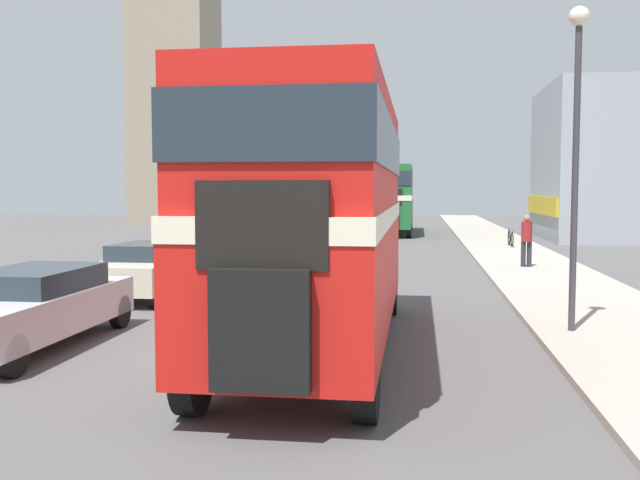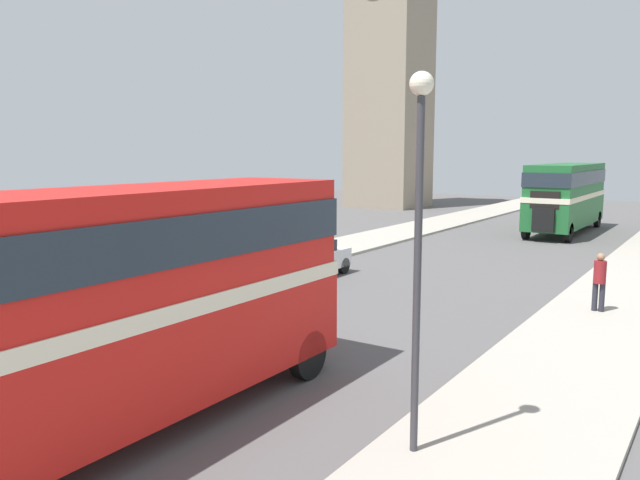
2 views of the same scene
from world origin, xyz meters
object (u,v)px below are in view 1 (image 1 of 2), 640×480
Objects in this scene: double_decker_bus at (320,202)px; car_parked_near at (32,306)px; car_parked_mid at (149,269)px; car_parked_far at (221,246)px; bus_distant at (391,194)px; church_tower at (174,23)px; pedestrian_walking at (527,237)px; street_lamp at (577,121)px; bicycle_on_pavement at (511,238)px.

double_decker_bus is 1.98× the size of car_parked_near.
car_parked_mid is 6.75m from car_parked_far.
bus_distant is 2.16× the size of car_parked_near.
double_decker_bus is at bearing -90.01° from bus_distant.
car_parked_far is 0.15× the size of church_tower.
bus_distant reaches higher than car_parked_far.
car_parked_mid is 12.68m from pedestrian_walking.
church_tower is (-12.22, 42.52, 14.76)m from car_parked_near.
bus_distant is 19.93m from pedestrian_walking.
street_lamp is 0.19× the size of church_tower.
double_decker_bus is 2.01× the size of car_parked_far.
pedestrian_walking is 39.66m from church_tower.
car_parked_near is 1.01× the size of car_parked_far.
street_lamp is (9.53, -3.62, 3.24)m from car_parked_mid.
church_tower reaches higher than car_parked_far.
bicycle_on_pavement is (5.81, -10.48, -1.95)m from bus_distant.
car_parked_mid is at bearing -71.83° from church_tower.
bus_distant is at bearing 89.99° from double_decker_bus.
double_decker_bus is 0.30× the size of church_tower.
bicycle_on_pavement is (5.81, 21.34, -2.02)m from double_decker_bus.
church_tower is (-12.07, 36.78, 14.77)m from car_parked_mid.
pedestrian_walking is 0.99× the size of bicycle_on_pavement.
bus_distant is 23.86m from church_tower.
double_decker_bus is 7.53m from car_parked_mid.
double_decker_bus is at bearing -112.50° from pedestrian_walking.
car_parked_far is at bearing 90.43° from car_parked_mid.
car_parked_mid is at bearing -100.84° from bus_distant.
street_lamp reaches higher than car_parked_far.
car_parked_mid is (-0.14, 5.74, -0.00)m from car_parked_near.
double_decker_bus is at bearing -159.64° from street_lamp.
car_parked_far is at bearing -176.60° from pedestrian_walking.
double_decker_bus is 13.75m from pedestrian_walking.
street_lamp is (4.45, 1.65, 1.45)m from double_decker_bus.
bus_distant is 1.71× the size of street_lamp.
pedestrian_walking is (5.23, -19.18, -1.33)m from bus_distant.
double_decker_bus reaches higher than pedestrian_walking.
pedestrian_walking is 8.74m from bicycle_on_pavement.
bicycle_on_pavement is (10.94, 9.32, -0.26)m from car_parked_far.
double_decker_bus is 5.31× the size of pedestrian_walking.
bus_distant is (0.00, 31.82, -0.07)m from double_decker_bus.
car_parked_near is 1.13× the size of car_parked_mid.
car_parked_mid is at bearing -124.13° from bicycle_on_pavement.
bus_distant is 12.14m from bicycle_on_pavement.
car_parked_mid is at bearing -144.47° from pedestrian_walking.
double_decker_bus is 1.58× the size of street_lamp.
car_parked_mid is (-5.08, -26.55, -1.71)m from bus_distant.
bicycle_on_pavement is at bearing 86.05° from street_lamp.
car_parked_near is 0.80× the size of street_lamp.
car_parked_far is at bearing 113.12° from double_decker_bus.
church_tower is at bearing 137.95° from bicycle_on_pavement.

